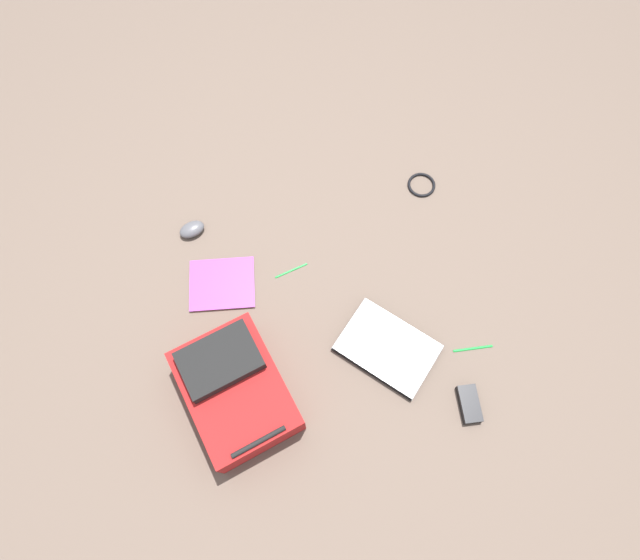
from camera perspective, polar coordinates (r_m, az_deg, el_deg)
ground_plane at (r=2.10m, az=-0.08°, el=-0.33°), size 4.11×4.11×0.00m
backpack at (r=1.91m, az=-8.95°, el=-11.28°), size 0.49×0.41×0.21m
laptop at (r=2.02m, az=7.12°, el=-7.10°), size 0.41×0.41×0.03m
book_blue at (r=2.12m, az=-10.27°, el=-0.41°), size 0.25×0.28×0.01m
computer_mouse at (r=2.23m, az=-13.35°, el=5.21°), size 0.09×0.12×0.04m
cable_coil at (r=2.33m, az=10.64°, el=9.82°), size 0.12×0.12×0.01m
power_brick at (r=2.03m, az=15.46°, el=-12.48°), size 0.14×0.08×0.03m
pen_black at (r=2.12m, az=-3.05°, el=1.03°), size 0.04×0.13×0.01m
pen_blue at (r=2.09m, az=15.82°, el=-6.94°), size 0.02×0.15×0.01m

